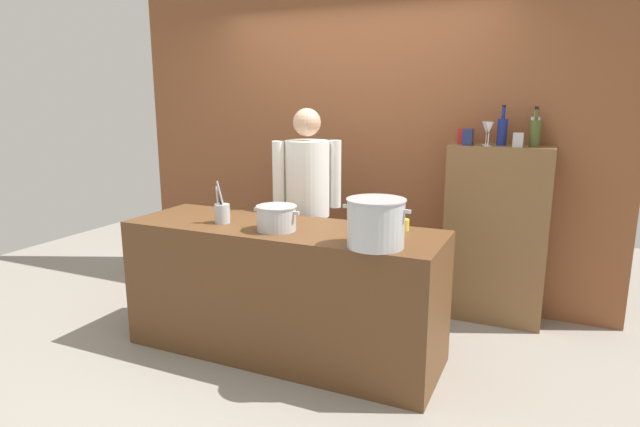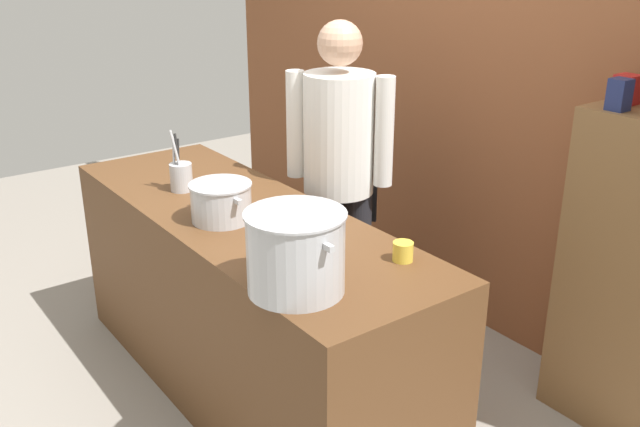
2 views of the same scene
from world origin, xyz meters
name	(u,v)px [view 2 (image 2 of 2)]	position (x,y,z in m)	size (l,w,h in m)	color
ground_plane	(250,388)	(0.00, 0.00, 0.00)	(8.00, 8.00, 0.00)	gray
brick_back_panel	(476,43)	(0.00, 1.40, 1.50)	(4.40, 0.10, 3.00)	brown
prep_counter	(247,305)	(0.00, 0.00, 0.45)	(2.15, 0.70, 0.90)	brown
chef	(339,167)	(-0.11, 0.60, 0.96)	(0.46, 0.41, 1.66)	black
stockpot_large	(296,252)	(0.73, -0.22, 1.04)	(0.40, 0.34, 0.28)	#B7BABF
stockpot_small	(221,202)	(0.02, -0.11, 0.98)	(0.32, 0.26, 0.16)	#B7BABF
utensil_crock	(181,176)	(-0.42, -0.08, 0.97)	(0.10, 0.10, 0.29)	#B7BABF
butter_jar	(403,251)	(0.76, 0.23, 0.94)	(0.08, 0.08, 0.07)	yellow
spice_tin_red	(627,89)	(0.95, 1.23, 1.44)	(0.09, 0.09, 0.12)	red
spice_tin_navy	(619,95)	(1.00, 1.10, 1.45)	(0.07, 0.07, 0.12)	navy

